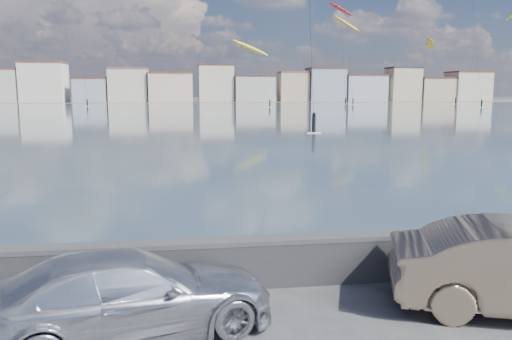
# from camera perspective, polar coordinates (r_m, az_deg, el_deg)

# --- Properties ---
(bay_water) EXTENTS (500.00, 177.00, 0.00)m
(bay_water) POSITION_cam_1_polar(r_m,az_deg,el_deg) (98.47, -7.68, 6.58)
(bay_water) COLOR #2E3F4E
(bay_water) RESTS_ON ground
(far_shore_strip) EXTENTS (500.00, 60.00, 0.00)m
(far_shore_strip) POSITION_cam_1_polar(r_m,az_deg,el_deg) (206.93, -7.86, 7.78)
(far_shore_strip) COLOR #4C473D
(far_shore_strip) RESTS_ON ground
(seawall) EXTENTS (400.00, 0.36, 1.08)m
(seawall) POSITION_cam_1_polar(r_m,az_deg,el_deg) (10.17, -4.65, -10.31)
(seawall) COLOR #28282B
(seawall) RESTS_ON ground
(far_buildings) EXTENTS (240.79, 13.26, 14.60)m
(far_buildings) POSITION_cam_1_polar(r_m,az_deg,el_deg) (192.91, -7.50, 9.50)
(far_buildings) COLOR white
(far_buildings) RESTS_ON ground
(car_silver) EXTENTS (5.08, 3.08, 1.38)m
(car_silver) POSITION_cam_1_polar(r_m,az_deg,el_deg) (8.57, -14.22, -13.58)
(car_silver) COLOR silver
(car_silver) RESTS_ON ground
(kitesurfer_2) EXTENTS (10.65, 15.44, 18.48)m
(kitesurfer_2) POSITION_cam_1_polar(r_m,az_deg,el_deg) (139.96, -0.65, 13.75)
(kitesurfer_2) COLOR yellow
(kitesurfer_2) RESTS_ON ground
(kitesurfer_10) EXTENTS (9.06, 10.04, 27.70)m
(kitesurfer_10) POSITION_cam_1_polar(r_m,az_deg,el_deg) (161.38, 10.33, 16.05)
(kitesurfer_10) COLOR #BF8C19
(kitesurfer_10) RESTS_ON ground
(kitesurfer_12) EXTENTS (7.84, 17.07, 21.67)m
(kitesurfer_12) POSITION_cam_1_polar(r_m,az_deg,el_deg) (183.56, 19.31, 13.37)
(kitesurfer_12) COLOR #BF8C19
(kitesurfer_12) RESTS_ON ground
(kitesurfer_14) EXTENTS (8.35, 13.16, 33.60)m
(kitesurfer_14) POSITION_cam_1_polar(r_m,az_deg,el_deg) (174.94, 9.65, 17.54)
(kitesurfer_14) COLOR red
(kitesurfer_14) RESTS_ON ground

